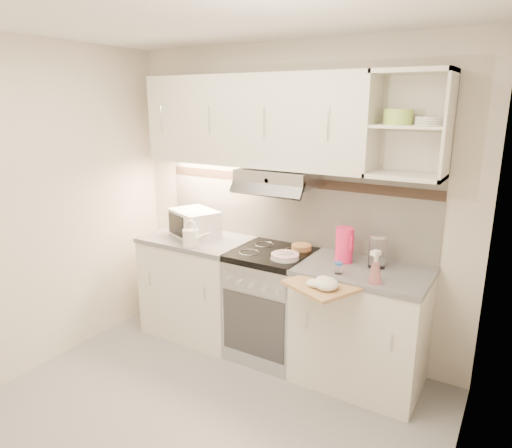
# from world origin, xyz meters

# --- Properties ---
(ground) EXTENTS (3.00, 3.00, 0.00)m
(ground) POSITION_xyz_m (0.00, 0.00, 0.00)
(ground) COLOR gray
(ground) RESTS_ON ground
(room_shell) EXTENTS (3.04, 2.84, 2.52)m
(room_shell) POSITION_xyz_m (0.00, 0.37, 1.63)
(room_shell) COLOR beige
(room_shell) RESTS_ON ground
(base_cabinet_left) EXTENTS (0.90, 0.60, 0.86)m
(base_cabinet_left) POSITION_xyz_m (-0.75, 1.10, 0.43)
(base_cabinet_left) COLOR silver
(base_cabinet_left) RESTS_ON ground
(worktop_left) EXTENTS (0.92, 0.62, 0.04)m
(worktop_left) POSITION_xyz_m (-0.75, 1.10, 0.88)
(worktop_left) COLOR slate
(worktop_left) RESTS_ON base_cabinet_left
(base_cabinet_right) EXTENTS (0.90, 0.60, 0.86)m
(base_cabinet_right) POSITION_xyz_m (0.75, 1.10, 0.43)
(base_cabinet_right) COLOR silver
(base_cabinet_right) RESTS_ON ground
(worktop_right) EXTENTS (0.92, 0.62, 0.04)m
(worktop_right) POSITION_xyz_m (0.75, 1.10, 0.88)
(worktop_right) COLOR slate
(worktop_right) RESTS_ON base_cabinet_right
(electric_range) EXTENTS (0.60, 0.60, 0.90)m
(electric_range) POSITION_xyz_m (0.00, 1.10, 0.45)
(electric_range) COLOR #B7B7BC
(electric_range) RESTS_ON ground
(microwave) EXTENTS (0.50, 0.45, 0.24)m
(microwave) POSITION_xyz_m (-0.78, 1.11, 1.02)
(microwave) COLOR silver
(microwave) RESTS_ON worktop_left
(watering_can) EXTENTS (0.25, 0.13, 0.22)m
(watering_can) POSITION_xyz_m (-0.64, 0.89, 0.98)
(watering_can) COLOR white
(watering_can) RESTS_ON worktop_left
(plate_stack) EXTENTS (0.21, 0.21, 0.05)m
(plate_stack) POSITION_xyz_m (0.17, 1.00, 0.92)
(plate_stack) COLOR silver
(plate_stack) RESTS_ON electric_range
(bread_loaf) EXTENTS (0.16, 0.16, 0.04)m
(bread_loaf) POSITION_xyz_m (0.18, 1.26, 0.92)
(bread_loaf) COLOR #B08440
(bread_loaf) RESTS_ON electric_range
(pink_pitcher) EXTENTS (0.14, 0.13, 0.26)m
(pink_pitcher) POSITION_xyz_m (0.57, 1.16, 1.03)
(pink_pitcher) COLOR #FF2261
(pink_pitcher) RESTS_ON worktop_right
(glass_jar) EXTENTS (0.13, 0.13, 0.25)m
(glass_jar) POSITION_xyz_m (0.81, 1.17, 1.02)
(glass_jar) COLOR silver
(glass_jar) RESTS_ON worktop_right
(spice_jar) EXTENTS (0.06, 0.06, 0.08)m
(spice_jar) POSITION_xyz_m (0.63, 0.91, 0.94)
(spice_jar) COLOR silver
(spice_jar) RESTS_ON worktop_right
(spray_bottle) EXTENTS (0.09, 0.09, 0.24)m
(spray_bottle) POSITION_xyz_m (0.89, 0.88, 0.99)
(spray_bottle) COLOR pink
(spray_bottle) RESTS_ON worktop_right
(cutting_board) EXTENTS (0.53, 0.51, 0.02)m
(cutting_board) POSITION_xyz_m (0.59, 0.72, 0.87)
(cutting_board) COLOR tan
(cutting_board) RESTS_ON base_cabinet_right
(dish_towel) EXTENTS (0.31, 0.28, 0.07)m
(dish_towel) POSITION_xyz_m (0.63, 0.70, 0.92)
(dish_towel) COLOR white
(dish_towel) RESTS_ON cutting_board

